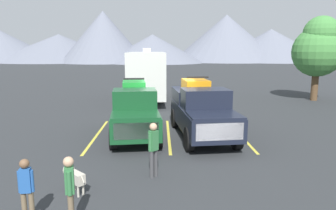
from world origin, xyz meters
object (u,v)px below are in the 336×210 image
object	(u,v)px
dog	(73,175)
person_a	(26,187)
pickup_truck_b	(201,109)
person_b	(70,187)
pickup_truck_a	(135,110)
camper_trailer_a	(147,73)
person_c	(154,146)

from	to	relation	value
dog	person_a	bearing A→B (deg)	-109.26
pickup_truck_b	person_b	size ratio (longest dim) A/B	3.47
pickup_truck_a	person_b	bearing A→B (deg)	-96.00
camper_trailer_a	person_c	xyz separation A→B (m)	(0.79, -14.18, -1.09)
pickup_truck_b	person_b	world-z (taller)	pickup_truck_b
pickup_truck_a	person_b	world-z (taller)	pickup_truck_a
pickup_truck_a	person_c	size ratio (longest dim) A/B	3.20
pickup_truck_b	person_c	xyz separation A→B (m)	(-2.02, -4.53, -0.24)
pickup_truck_a	dog	distance (m)	5.86
camper_trailer_a	pickup_truck_b	bearing A→B (deg)	-73.76
pickup_truck_b	person_a	xyz separation A→B (m)	(-4.73, -7.04, -0.34)
pickup_truck_a	camper_trailer_a	distance (m)	9.48
pickup_truck_a	person_c	world-z (taller)	pickup_truck_a
person_a	person_c	xyz separation A→B (m)	(2.71, 2.51, 0.10)
person_a	person_c	bearing A→B (deg)	42.71
camper_trailer_a	person_b	world-z (taller)	camper_trailer_a
camper_trailer_a	dog	xyz separation A→B (m)	(-1.38, -15.12, -1.58)
pickup_truck_a	pickup_truck_b	world-z (taller)	pickup_truck_b
pickup_truck_a	person_a	distance (m)	7.47
person_a	dog	distance (m)	1.70
camper_trailer_a	person_a	distance (m)	16.84
person_c	person_b	bearing A→B (deg)	-123.00
pickup_truck_a	camper_trailer_a	bearing A→B (deg)	89.04
camper_trailer_a	person_b	distance (m)	16.90
dog	person_b	bearing A→B (deg)	-75.55
pickup_truck_b	dog	distance (m)	6.93
pickup_truck_a	pickup_truck_b	size ratio (longest dim) A/B	0.96
person_c	pickup_truck_b	bearing A→B (deg)	65.97
person_c	dog	size ratio (longest dim) A/B	2.30
pickup_truck_a	person_c	bearing A→B (deg)	-78.72
camper_trailer_a	person_a	world-z (taller)	camper_trailer_a
pickup_truck_b	person_b	distance (m)	8.11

